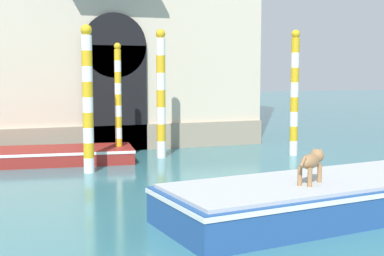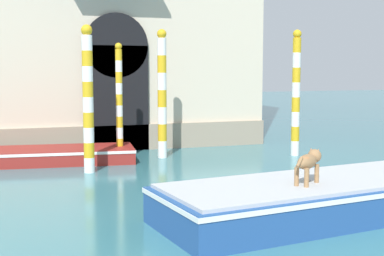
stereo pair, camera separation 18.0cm
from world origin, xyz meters
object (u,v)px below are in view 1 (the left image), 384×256
Objects in this scene: dog_on_deck at (312,161)px; mooring_pole_2 at (294,93)px; mooring_pole_0 at (118,102)px; mooring_pole_1 at (161,93)px; boat_moored_near_palazzo at (49,155)px; mooring_pole_4 at (88,99)px; boat_foreground at (341,194)px.

mooring_pole_2 is at bearing 25.38° from dog_on_deck.
mooring_pole_0 is 0.89× the size of mooring_pole_1.
mooring_pole_2 is (7.46, -1.12, 1.77)m from boat_moored_near_palazzo.
mooring_pole_2 is at bearing 6.53° from mooring_pole_4.
mooring_pole_1 is (1.34, 0.05, 0.22)m from mooring_pole_0.
mooring_pole_2 reaches higher than mooring_pole_0.
mooring_pole_2 is 1.02× the size of mooring_pole_4.
mooring_pole_0 reaches higher than boat_moored_near_palazzo.
mooring_pole_0 is at bearing 103.43° from boat_foreground.
dog_on_deck is 8.76m from boat_moored_near_palazzo.
mooring_pole_4 reaches higher than mooring_pole_0.
mooring_pole_4 is at bearing -145.74° from mooring_pole_1.
boat_foreground is 1.45× the size of boat_moored_near_palazzo.
mooring_pole_0 is 5.52m from mooring_pole_2.
boat_foreground is 1.16m from dog_on_deck.
mooring_pole_0 is at bearing -177.97° from mooring_pole_1.
mooring_pole_4 reaches higher than boat_moored_near_palazzo.
boat_foreground is 7.62m from mooring_pole_1.
mooring_pole_1 reaches higher than boat_foreground.
boat_moored_near_palazzo is 1.28× the size of mooring_pole_1.
mooring_pole_2 reaches higher than mooring_pole_1.
mooring_pole_4 is at bearing -124.92° from mooring_pole_0.
dog_on_deck is (-0.86, -0.30, 0.72)m from boat_foreground.
mooring_pole_0 is 2.02m from mooring_pole_4.
boat_foreground reaches higher than boat_moored_near_palazzo.
mooring_pole_2 is at bearing -1.72° from boat_moored_near_palazzo.
mooring_pole_4 is (0.87, -1.88, 1.73)m from boat_moored_near_palazzo.
mooring_pole_2 is at bearing -9.31° from mooring_pole_0.
boat_moored_near_palazzo is at bearing 176.87° from mooring_pole_1.
dog_on_deck reaches higher than boat_foreground.
mooring_pole_1 is (-1.37, 7.32, 1.62)m from boat_foreground.
mooring_pole_1 is at bearing 2.03° from mooring_pole_0.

